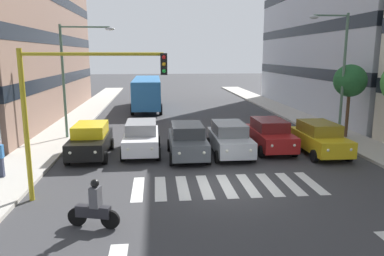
{
  "coord_description": "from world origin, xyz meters",
  "views": [
    {
      "loc": [
        2.84,
        14.2,
        5.28
      ],
      "look_at": [
        1.08,
        -3.39,
        1.77
      ],
      "focal_mm": 34.66,
      "sensor_mm": 36.0,
      "label": 1
    }
  ],
  "objects": [
    {
      "name": "building_left_block_0",
      "position": [
        -15.28,
        -19.6,
        9.29
      ],
      "size": [
        9.51,
        23.85,
        18.58
      ],
      "color": "#ADB2BC",
      "rests_on": "ground_plane"
    },
    {
      "name": "crosswalk_markings",
      "position": [
        -0.0,
        0.0,
        0.0
      ],
      "size": [
        7.65,
        2.8,
        0.01
      ],
      "color": "silver",
      "rests_on": "ground_plane"
    },
    {
      "name": "street_tree_1",
      "position": [
        -9.16,
        -7.69,
        3.67
      ],
      "size": [
        2.0,
        2.0,
        4.55
      ],
      "color": "#513823",
      "rests_on": "sidewalk_left"
    },
    {
      "name": "motorcycle_with_rider",
      "position": [
        4.78,
        3.25,
        0.65
      ],
      "size": [
        1.66,
        0.57,
        1.57
      ],
      "color": "black",
      "rests_on": "ground_plane"
    },
    {
      "name": "car_4",
      "position": [
        3.62,
        -5.54,
        0.89
      ],
      "size": [
        2.02,
        4.44,
        1.72
      ],
      "color": "silver",
      "rests_on": "ground_plane"
    },
    {
      "name": "car_3",
      "position": [
        1.2,
        -4.55,
        0.89
      ],
      "size": [
        2.02,
        4.44,
        1.72
      ],
      "color": "#474C51",
      "rests_on": "ground_plane"
    },
    {
      "name": "car_1",
      "position": [
        -3.51,
        -5.52,
        0.89
      ],
      "size": [
        2.02,
        4.44,
        1.72
      ],
      "color": "maroon",
      "rests_on": "ground_plane"
    },
    {
      "name": "street_lamp_right",
      "position": [
        7.87,
        -9.36,
        4.44
      ],
      "size": [
        3.3,
        0.28,
        6.92
      ],
      "color": "#4C6B56",
      "rests_on": "sidewalk_right"
    },
    {
      "name": "car_0",
      "position": [
        -5.9,
        -4.4,
        0.89
      ],
      "size": [
        2.02,
        4.44,
        1.72
      ],
      "color": "gold",
      "rests_on": "ground_plane"
    },
    {
      "name": "street_lamp_left",
      "position": [
        -8.09,
        -7.19,
        4.66
      ],
      "size": [
        2.43,
        0.28,
        7.51
      ],
      "color": "#4C6B56",
      "rests_on": "sidewalk_left"
    },
    {
      "name": "bus_behind_traffic",
      "position": [
        3.62,
        -22.24,
        1.86
      ],
      "size": [
        2.78,
        10.5,
        3.0
      ],
      "color": "#286BAD",
      "rests_on": "ground_plane"
    },
    {
      "name": "car_2",
      "position": [
        -1.06,
        -4.74,
        0.89
      ],
      "size": [
        2.02,
        4.44,
        1.72
      ],
      "color": "#B2B7BC",
      "rests_on": "ground_plane"
    },
    {
      "name": "car_5",
      "position": [
        6.26,
        -5.14,
        0.89
      ],
      "size": [
        2.02,
        4.44,
        1.72
      ],
      "color": "black",
      "rests_on": "ground_plane"
    },
    {
      "name": "traffic_light_gantry",
      "position": [
        5.92,
        0.79,
        3.76
      ],
      "size": [
        5.14,
        0.36,
        5.5
      ],
      "color": "#AD991E",
      "rests_on": "ground_plane"
    },
    {
      "name": "ground_plane",
      "position": [
        0.0,
        0.0,
        0.0
      ],
      "size": [
        180.0,
        180.0,
        0.0
      ],
      "primitive_type": "plane",
      "color": "#38383A"
    },
    {
      "name": "building_right_block_0",
      "position": [
        15.28,
        -18.48,
        8.12
      ],
      "size": [
        9.51,
        26.08,
        16.23
      ],
      "color": "#846656",
      "rests_on": "ground_plane"
    }
  ]
}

